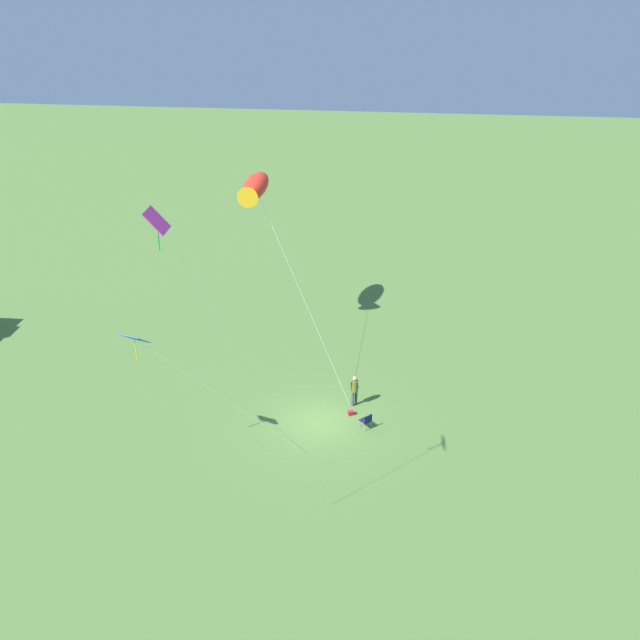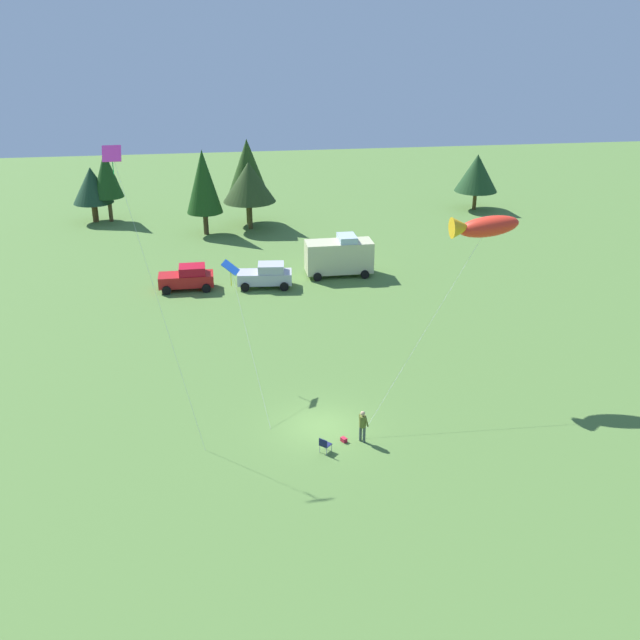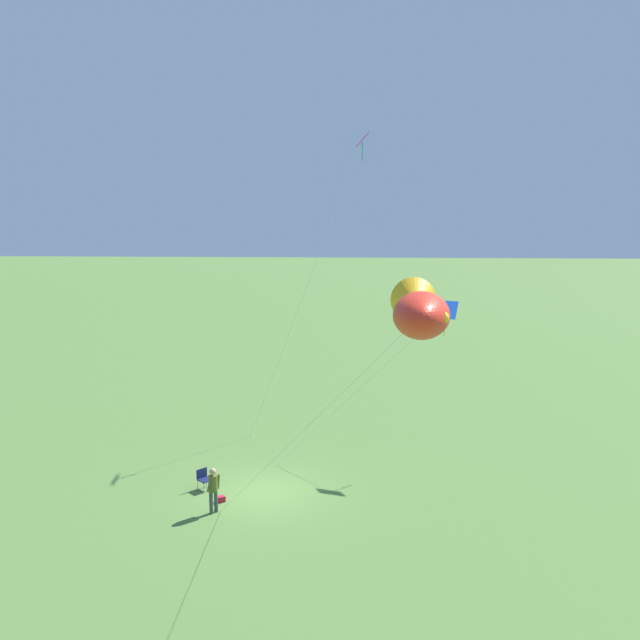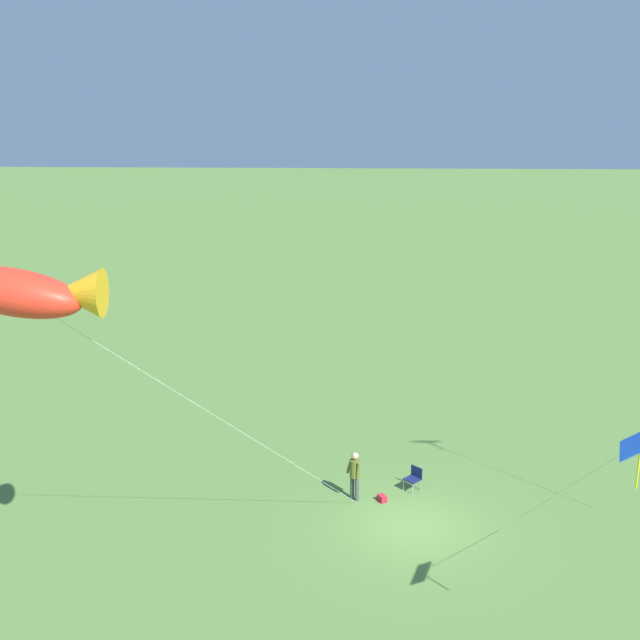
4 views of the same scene
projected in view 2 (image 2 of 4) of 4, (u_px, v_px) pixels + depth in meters
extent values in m
plane|color=#537937|center=(322.00, 427.00, 39.33)|extent=(160.00, 160.00, 0.00)
cylinder|color=#3D4A46|center=(360.00, 433.00, 37.94)|extent=(0.14, 0.14, 0.85)
cylinder|color=#3D4A46|center=(364.00, 435.00, 37.82)|extent=(0.14, 0.14, 0.85)
cylinder|color=#586325|center=(363.00, 421.00, 37.59)|extent=(0.48, 0.48, 0.62)
sphere|color=tan|center=(363.00, 413.00, 37.41)|extent=(0.24, 0.24, 0.24)
cylinder|color=#586325|center=(360.00, 419.00, 37.73)|extent=(0.17, 0.17, 0.56)
cylinder|color=#586325|center=(367.00, 422.00, 37.52)|extent=(0.24, 0.24, 0.55)
cube|color=#151C49|center=(326.00, 444.00, 36.99)|extent=(0.68, 0.68, 0.04)
cube|color=#151C49|center=(323.00, 443.00, 36.75)|extent=(0.37, 0.37, 0.40)
cylinder|color=#A5A8AD|center=(325.00, 445.00, 37.35)|extent=(0.03, 0.03, 0.42)
cylinder|color=#A5A8AD|center=(332.00, 448.00, 37.12)|extent=(0.03, 0.03, 0.42)
cylinder|color=#A5A8AD|center=(320.00, 449.00, 37.04)|extent=(0.03, 0.03, 0.42)
cylinder|color=#A5A8AD|center=(327.00, 451.00, 36.81)|extent=(0.03, 0.03, 0.42)
cube|color=#B91D32|center=(344.00, 440.00, 37.97)|extent=(0.34, 0.39, 0.22)
cube|color=red|center=(186.00, 280.00, 57.98)|extent=(4.21, 1.83, 0.90)
cube|color=red|center=(192.00, 270.00, 57.74)|extent=(2.01, 1.67, 0.65)
cylinder|color=black|center=(206.00, 280.00, 59.27)|extent=(0.68, 0.23, 0.68)
cylinder|color=black|center=(206.00, 288.00, 57.46)|extent=(0.68, 0.23, 0.68)
cylinder|color=black|center=(167.00, 282.00, 58.84)|extent=(0.68, 0.23, 0.68)
cylinder|color=black|center=(166.00, 291.00, 57.04)|extent=(0.68, 0.23, 0.68)
cube|color=#B7B8C2|center=(265.00, 277.00, 58.47)|extent=(4.36, 2.22, 0.90)
cube|color=#B2B5BF|center=(271.00, 268.00, 58.19)|extent=(2.16, 1.85, 0.65)
cylinder|color=black|center=(284.00, 278.00, 59.62)|extent=(0.70, 0.29, 0.68)
cylinder|color=black|center=(284.00, 287.00, 57.80)|extent=(0.70, 0.29, 0.68)
cylinder|color=black|center=(246.00, 279.00, 59.50)|extent=(0.70, 0.29, 0.68)
cylinder|color=black|center=(245.00, 287.00, 57.68)|extent=(0.70, 0.29, 0.68)
cube|color=beige|center=(339.00, 256.00, 60.72)|extent=(5.42, 2.26, 2.50)
cube|color=silver|center=(347.00, 238.00, 60.23)|extent=(1.42, 2.04, 0.50)
cylinder|color=black|center=(359.00, 265.00, 62.57)|extent=(0.68, 0.23, 0.68)
cylinder|color=black|center=(365.00, 274.00, 60.41)|extent=(0.68, 0.23, 0.68)
cylinder|color=black|center=(313.00, 267.00, 62.02)|extent=(0.68, 0.23, 0.68)
cylinder|color=black|center=(318.00, 277.00, 59.85)|extent=(0.68, 0.23, 0.68)
cylinder|color=#4F391D|center=(95.00, 212.00, 75.96)|extent=(0.60, 0.60, 1.96)
cone|color=#1A3824|center=(92.00, 185.00, 74.87)|extent=(4.00, 4.00, 3.59)
cylinder|color=#4C3D21|center=(110.00, 209.00, 75.92)|extent=(0.40, 0.40, 2.53)
cone|color=#194017|center=(106.00, 174.00, 74.52)|extent=(3.07, 3.07, 4.64)
cylinder|color=#42351E|center=(206.00, 223.00, 71.77)|extent=(0.48, 0.48, 2.15)
cone|color=#1A4215|center=(203.00, 181.00, 70.19)|extent=(3.42, 3.42, 5.95)
cylinder|color=#42411D|center=(249.00, 212.00, 75.27)|extent=(0.54, 0.54, 2.37)
cone|color=#244217|center=(247.00, 170.00, 73.62)|extent=(4.47, 4.47, 6.07)
cylinder|color=#453D1E|center=(250.00, 215.00, 73.37)|extent=(0.43, 0.43, 2.75)
cone|color=#273E1A|center=(249.00, 182.00, 72.08)|extent=(5.12, 5.12, 3.85)
cylinder|color=#523F1B|center=(475.00, 200.00, 80.51)|extent=(0.41, 0.41, 2.00)
cone|color=#1D3F1E|center=(477.00, 173.00, 79.36)|extent=(4.55, 4.55, 3.91)
ellipsoid|color=red|center=(489.00, 226.00, 41.60)|extent=(3.64, 1.69, 1.60)
cone|color=gold|center=(462.00, 228.00, 41.39)|extent=(1.19, 1.20, 1.20)
sphere|color=yellow|center=(502.00, 222.00, 42.00)|extent=(0.29, 0.29, 0.29)
cylinder|color=silver|center=(427.00, 328.00, 39.92)|extent=(8.37, 6.37, 9.10)
cylinder|color=#4C3823|center=(360.00, 439.00, 38.24)|extent=(0.04, 0.04, 0.01)
cube|color=#D5389D|center=(112.00, 153.00, 36.17)|extent=(0.92, 0.65, 0.70)
cylinder|color=green|center=(113.00, 165.00, 36.39)|extent=(0.04, 0.04, 0.91)
cylinder|color=silver|center=(159.00, 304.00, 36.73)|extent=(3.67, 5.26, 13.84)
cylinder|color=#4C3823|center=(205.00, 450.00, 37.29)|extent=(0.04, 0.04, 0.01)
cube|color=blue|center=(230.00, 267.00, 42.93)|extent=(1.11, 1.24, 0.64)
cylinder|color=yellow|center=(231.00, 278.00, 43.17)|extent=(0.04, 0.04, 1.04)
cylinder|color=silver|center=(250.00, 344.00, 41.05)|extent=(1.54, 7.19, 6.56)
cylinder|color=#4C3823|center=(270.00, 429.00, 39.16)|extent=(0.04, 0.04, 0.01)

